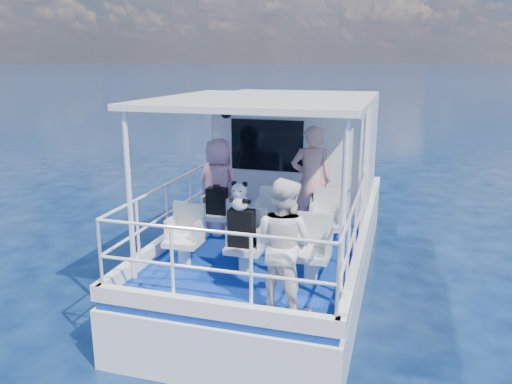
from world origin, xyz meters
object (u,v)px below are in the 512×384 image
(backpack_center, at_px, (242,228))
(panda, at_px, (240,196))
(passenger_port_fwd, at_px, (218,186))
(passenger_stbd_aft, at_px, (283,245))

(backpack_center, relative_size, panda, 1.31)
(backpack_center, bearing_deg, panda, -124.41)
(passenger_port_fwd, bearing_deg, backpack_center, 130.77)
(passenger_port_fwd, height_order, panda, passenger_port_fwd)
(passenger_port_fwd, bearing_deg, panda, 129.94)
(passenger_stbd_aft, bearing_deg, backpack_center, -28.76)
(passenger_port_fwd, distance_m, backpack_center, 1.78)
(passenger_port_fwd, distance_m, passenger_stbd_aft, 2.88)
(passenger_stbd_aft, relative_size, backpack_center, 3.05)
(passenger_port_fwd, height_order, backpack_center, passenger_port_fwd)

